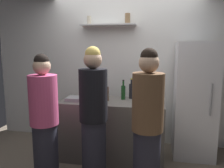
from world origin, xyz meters
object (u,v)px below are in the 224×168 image
utensil_holder (103,99)px  person_brown_jacket (147,127)px  baking_pan (78,99)px  water_bottle_plastic (100,91)px  wine_bottle_dark_glass (131,91)px  person_blonde (94,117)px  wine_bottle_green_glass (123,92)px  refrigerator (195,100)px  wine_bottle_amber_glass (106,93)px  wine_bottle_pale_glass (152,93)px  person_pink_top (44,121)px

utensil_holder → person_brown_jacket: bearing=-45.2°
baking_pan → water_bottle_plastic: water_bottle_plastic is taller
utensil_holder → wine_bottle_dark_glass: size_ratio=0.69×
utensil_holder → person_blonde: (-0.00, -0.48, -0.12)m
utensil_holder → person_brown_jacket: (0.65, -0.65, -0.13)m
wine_bottle_green_glass → refrigerator: bearing=11.3°
person_blonde → person_brown_jacket: person_blonde is taller
wine_bottle_amber_glass → wine_bottle_dark_glass: bearing=31.8°
wine_bottle_pale_glass → person_blonde: person_blonde is taller
person_blonde → wine_bottle_amber_glass: bearing=34.8°
baking_pan → person_brown_jacket: person_brown_jacket is taller
wine_bottle_pale_glass → water_bottle_plastic: wine_bottle_pale_glass is taller
wine_bottle_amber_glass → water_bottle_plastic: wine_bottle_amber_glass is taller
baking_pan → wine_bottle_dark_glass: 0.82m
baking_pan → person_pink_top: (-0.18, -0.70, -0.13)m
wine_bottle_amber_glass → person_blonde: size_ratio=0.18×
person_brown_jacket → wine_bottle_amber_glass: bearing=52.5°
wine_bottle_pale_glass → person_blonde: bearing=-132.8°
person_blonde → wine_bottle_pale_glass: bearing=-6.8°
wine_bottle_amber_glass → wine_bottle_pale_glass: bearing=6.3°
refrigerator → person_pink_top: refrigerator is taller
wine_bottle_green_glass → wine_bottle_dark_glass: bearing=34.4°
refrigerator → wine_bottle_dark_glass: 0.97m
person_pink_top → person_brown_jacket: bearing=22.0°
wine_bottle_green_glass → person_pink_top: 1.25m
person_pink_top → wine_bottle_amber_glass: bearing=76.8°
wine_bottle_dark_glass → water_bottle_plastic: (-0.49, -0.05, -0.01)m
wine_bottle_dark_glass → wine_bottle_pale_glass: size_ratio=0.89×
wine_bottle_green_glass → wine_bottle_pale_glass: bearing=-8.4°
water_bottle_plastic → wine_bottle_green_glass: bearing=-4.3°
refrigerator → utensil_holder: (-1.31, -0.52, 0.08)m
utensil_holder → person_pink_top: bearing=-133.7°
person_pink_top → wine_bottle_green_glass: bearing=72.1°
utensil_holder → wine_bottle_dark_glass: wine_bottle_dark_glass is taller
water_bottle_plastic → person_pink_top: bearing=-115.6°
wine_bottle_green_glass → wine_bottle_dark_glass: size_ratio=0.95×
person_pink_top → person_brown_jacket: (1.23, -0.04, 0.04)m
person_blonde → person_brown_jacket: size_ratio=1.01×
wine_bottle_amber_glass → person_pink_top: (-0.59, -0.78, -0.22)m
wine_bottle_green_glass → person_blonde: bearing=-107.3°
water_bottle_plastic → baking_pan: bearing=-138.4°
water_bottle_plastic → person_blonde: 0.84m
wine_bottle_amber_glass → person_pink_top: person_pink_top is taller
water_bottle_plastic → utensil_holder: bearing=-68.7°
utensil_holder → wine_bottle_dark_glass: 0.53m
refrigerator → person_blonde: refrigerator is taller
person_blonde → wine_bottle_dark_glass: bearing=13.4°
person_blonde → wine_bottle_green_glass: bearing=18.8°
wine_bottle_dark_glass → person_brown_jacket: size_ratio=0.19×
baking_pan → wine_bottle_dark_glass: bearing=21.1°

